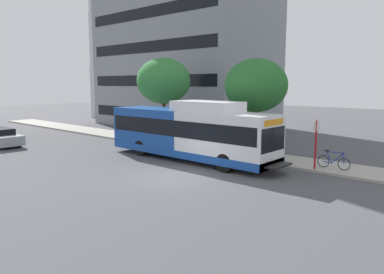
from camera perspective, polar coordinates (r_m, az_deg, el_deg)
name	(u,v)px	position (r m, az deg, el deg)	size (l,w,h in m)	color
ground_plane	(87,156)	(24.58, -16.18, -2.91)	(120.00, 120.00, 0.00)	#4C4C51
sidewalk_curb	(183,145)	(27.44, -1.44, -1.28)	(3.00, 56.00, 0.14)	#A8A399
transit_bus	(190,132)	(22.24, -0.37, 0.72)	(2.58, 12.25, 3.65)	white
bus_stop_sign_pole	(316,141)	(20.32, 18.80, -0.61)	(0.10, 0.36, 2.60)	red
bicycle_parked	(334,161)	(20.89, 21.27, -3.53)	(0.52, 1.76, 1.02)	black
street_tree_near_stop	(256,86)	(24.37, 9.96, 7.93)	(4.11, 4.11, 6.15)	#4C3823
street_tree_mid_block	(164,81)	(29.96, -4.46, 8.73)	(4.34, 4.34, 6.59)	#4C3823
parked_car_far_lane	(0,137)	(30.96, -27.83, -0.04)	(1.80, 4.50, 1.33)	#93999E
lattice_comm_tower	(93,42)	(52.34, -15.27, 14.13)	(1.10, 1.10, 30.51)	#B7B7BC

